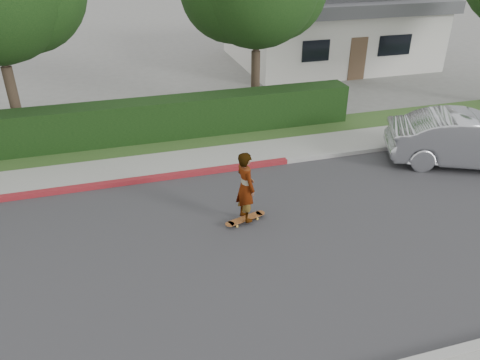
# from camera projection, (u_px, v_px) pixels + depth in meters

# --- Properties ---
(ground) EXTENTS (120.00, 120.00, 0.00)m
(ground) POSITION_uv_depth(u_px,v_px,m) (308.00, 238.00, 11.68)
(ground) COLOR slate
(ground) RESTS_ON ground
(road) EXTENTS (60.00, 8.00, 0.01)m
(road) POSITION_uv_depth(u_px,v_px,m) (308.00, 238.00, 11.67)
(road) COLOR #2D2D30
(road) RESTS_ON ground
(curb_far) EXTENTS (60.00, 0.20, 0.15)m
(curb_far) POSITION_uv_depth(u_px,v_px,m) (257.00, 165.00, 15.10)
(curb_far) COLOR #9E9E99
(curb_far) RESTS_ON ground
(curb_red_section) EXTENTS (12.00, 0.21, 0.15)m
(curb_red_section) POSITION_uv_depth(u_px,v_px,m) (97.00, 186.00, 13.87)
(curb_red_section) COLOR maroon
(curb_red_section) RESTS_ON ground
(sidewalk_far) EXTENTS (60.00, 1.60, 0.12)m
(sidewalk_far) POSITION_uv_depth(u_px,v_px,m) (249.00, 154.00, 15.86)
(sidewalk_far) COLOR gray
(sidewalk_far) RESTS_ON ground
(planting_strip) EXTENTS (60.00, 1.60, 0.10)m
(planting_strip) POSITION_uv_depth(u_px,v_px,m) (236.00, 136.00, 17.22)
(planting_strip) COLOR #2D4C1E
(planting_strip) RESTS_ON ground
(hedge) EXTENTS (15.00, 1.00, 1.50)m
(hedge) POSITION_uv_depth(u_px,v_px,m) (151.00, 121.00, 16.65)
(hedge) COLOR black
(hedge) RESTS_ON ground
(house) EXTENTS (10.60, 8.60, 4.30)m
(house) POSITION_uv_depth(u_px,v_px,m) (328.00, 23.00, 26.12)
(house) COLOR beige
(house) RESTS_ON ground
(skateboard) EXTENTS (1.21, 0.57, 0.11)m
(skateboard) POSITION_uv_depth(u_px,v_px,m) (245.00, 219.00, 12.26)
(skateboard) COLOR gold
(skateboard) RESTS_ON ground
(skateboarder) EXTENTS (0.59, 0.77, 1.90)m
(skateboarder) POSITION_uv_depth(u_px,v_px,m) (246.00, 187.00, 11.80)
(skateboarder) COLOR white
(skateboarder) RESTS_ON skateboard
(car_silver) EXTENTS (5.36, 3.71, 1.68)m
(car_silver) POSITION_uv_depth(u_px,v_px,m) (470.00, 140.00, 14.93)
(car_silver) COLOR #B2B4B9
(car_silver) RESTS_ON ground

